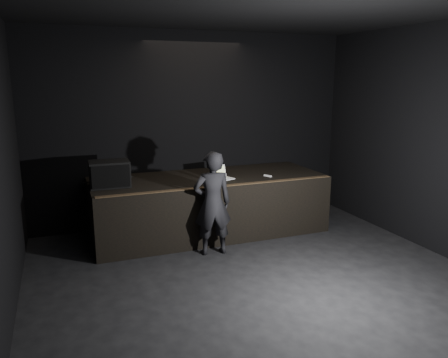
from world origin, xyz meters
TOP-DOWN VIEW (x-y plane):
  - ground at (0.00, 0.00)m, footprint 7.00×7.00m
  - room_walls at (0.00, 0.00)m, footprint 6.10×7.10m
  - stage_riser at (0.00, 2.73)m, footprint 4.00×1.50m
  - riser_lip at (0.00, 2.02)m, footprint 3.92×0.10m
  - stage_monitor at (-1.67, 2.63)m, footprint 0.62×0.47m
  - cable at (-1.65, 3.09)m, footprint 0.82×0.17m
  - laptop at (0.16, 2.50)m, footprint 0.40×0.38m
  - beer_can at (-0.10, 2.39)m, footprint 0.06×0.06m
  - plastic_cup at (0.22, 2.87)m, footprint 0.09×0.09m
  - wii_remote at (0.97, 2.38)m, footprint 0.10×0.15m
  - person at (-0.26, 1.78)m, footprint 0.62×0.43m

SIDE VIEW (x-z plane):
  - ground at x=0.00m, z-range 0.00..0.00m
  - stage_riser at x=0.00m, z-range 0.00..1.00m
  - person at x=-0.26m, z-range 0.00..1.61m
  - riser_lip at x=0.00m, z-range 1.00..1.01m
  - cable at x=-1.65m, z-range 1.00..1.02m
  - wii_remote at x=0.97m, z-range 1.00..1.03m
  - plastic_cup at x=0.22m, z-range 1.00..1.11m
  - laptop at x=0.16m, z-range 0.95..1.17m
  - beer_can at x=-0.10m, z-range 1.00..1.15m
  - stage_monitor at x=-1.67m, z-range 1.00..1.41m
  - room_walls at x=0.00m, z-range 0.26..3.78m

